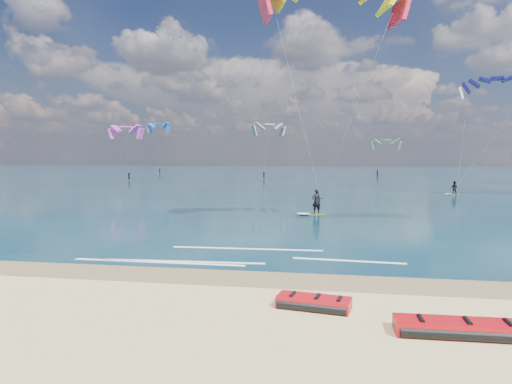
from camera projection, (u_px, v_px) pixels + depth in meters
ground at (304, 195)px, 53.29m from camera, size 320.00×320.00×0.00m
wet_sand_strip at (242, 278)px, 16.91m from camera, size 320.00×2.40×0.01m
sea at (319, 174)px, 116.23m from camera, size 320.00×200.00×0.04m
packed_kite_left at (460, 335)px, 11.45m from camera, size 3.45×1.28×0.44m
packed_kite_mid at (314, 308)px, 13.48m from camera, size 2.52×1.53×0.42m
kitesurfer_main at (325, 94)px, 30.60m from camera, size 8.87×10.03×16.69m
kitesurfer_far at (477, 129)px, 51.20m from camera, size 9.72×5.26×14.45m
shoreline_foam at (224, 258)px, 20.08m from camera, size 14.10×3.79×0.01m
distant_kites at (278, 153)px, 91.93m from camera, size 83.80×35.33×12.70m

